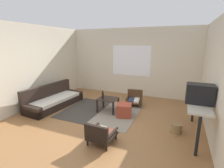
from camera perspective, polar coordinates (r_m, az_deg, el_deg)
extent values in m
plane|color=olive|center=(4.53, -5.11, -13.88)|extent=(7.80, 7.80, 0.00)
cube|color=beige|center=(6.90, 6.71, 7.48)|extent=(5.60, 0.12, 2.70)
cube|color=white|center=(6.83, 6.58, 7.97)|extent=(1.57, 0.01, 1.20)
cube|color=beige|center=(3.97, 33.26, 0.65)|extent=(0.12, 6.60, 2.70)
cube|color=beige|center=(6.01, -27.09, 5.14)|extent=(0.12, 6.60, 2.70)
cube|color=#38332D|center=(5.57, -9.33, -8.45)|extent=(1.15, 1.90, 0.01)
cube|color=gray|center=(5.09, 1.84, -10.47)|extent=(1.15, 1.90, 0.01)
cube|color=black|center=(6.00, -18.87, -6.30)|extent=(0.92, 2.10, 0.23)
cube|color=beige|center=(5.93, -18.79, -4.87)|extent=(0.81, 1.91, 0.10)
cube|color=black|center=(6.14, -21.23, -3.01)|extent=(0.29, 2.05, 0.62)
cube|color=black|center=(6.62, -13.15, -3.55)|extent=(0.78, 0.24, 0.33)
cube|color=black|center=(5.43, -26.01, -8.52)|extent=(0.78, 0.24, 0.33)
cube|color=black|center=(5.18, -1.42, -5.09)|extent=(0.61, 0.51, 0.02)
cube|color=black|center=(5.54, -3.03, -6.19)|extent=(0.04, 0.04, 0.41)
cube|color=black|center=(5.34, 2.17, -6.95)|extent=(0.04, 0.04, 0.41)
cube|color=black|center=(5.18, -5.10, -7.65)|extent=(0.04, 0.04, 0.41)
cube|color=black|center=(4.97, 0.41, -8.56)|extent=(0.04, 0.04, 0.41)
cylinder|color=#472D19|center=(5.62, 9.57, -7.65)|extent=(0.04, 0.04, 0.12)
cylinder|color=#472D19|center=(5.67, 5.04, -7.31)|extent=(0.04, 0.04, 0.12)
cylinder|color=#472D19|center=(6.03, 9.96, -6.15)|extent=(0.04, 0.04, 0.12)
cylinder|color=#472D19|center=(6.08, 5.74, -5.85)|extent=(0.04, 0.04, 0.12)
cube|color=#472D19|center=(5.82, 7.61, -5.92)|extent=(0.60, 0.59, 0.05)
cube|color=silver|center=(5.77, 8.51, -5.53)|extent=(0.24, 0.48, 0.06)
cube|color=#2D3856|center=(5.79, 6.69, -5.40)|extent=(0.24, 0.48, 0.06)
cube|color=#472D19|center=(5.97, 7.94, -3.47)|extent=(0.53, 0.15, 0.33)
cube|color=#472D19|center=(5.76, 10.05, -5.01)|extent=(0.12, 0.52, 0.04)
cube|color=#472D19|center=(5.81, 5.26, -4.67)|extent=(0.12, 0.52, 0.04)
cylinder|color=black|center=(4.08, -4.62, -16.15)|extent=(0.04, 0.04, 0.13)
cylinder|color=black|center=(3.90, 1.34, -17.58)|extent=(0.04, 0.04, 0.13)
cylinder|color=black|center=(3.74, -8.41, -19.30)|extent=(0.04, 0.04, 0.13)
cylinder|color=black|center=(3.55, -1.97, -21.16)|extent=(0.04, 0.04, 0.13)
cube|color=black|center=(3.76, -3.43, -17.33)|extent=(0.55, 0.57, 0.05)
cube|color=beige|center=(3.79, -4.56, -16.15)|extent=(0.19, 0.50, 0.06)
cube|color=brown|center=(3.71, -1.98, -16.79)|extent=(0.19, 0.50, 0.06)
cube|color=black|center=(3.48, -5.48, -16.50)|extent=(0.53, 0.09, 0.33)
cube|color=black|center=(3.81, -6.77, -14.96)|extent=(0.07, 0.55, 0.04)
cube|color=black|center=(3.61, 0.08, -16.65)|extent=(0.07, 0.55, 0.04)
cube|color=#993D28|center=(4.94, 4.20, -8.96)|extent=(0.51, 0.51, 0.38)
cube|color=beige|center=(4.17, 27.38, -5.15)|extent=(0.43, 1.69, 0.04)
cylinder|color=black|center=(3.61, 27.45, -15.58)|extent=(0.06, 0.06, 0.83)
cylinder|color=black|center=(5.05, 26.24, -7.13)|extent=(0.06, 0.06, 0.83)
cube|color=black|center=(3.90, 27.96, -2.99)|extent=(0.53, 0.34, 0.41)
cube|color=black|center=(3.88, 24.19, -2.36)|extent=(0.01, 0.26, 0.29)
cylinder|color=#A87047|center=(4.39, 27.33, -2.65)|extent=(0.26, 0.26, 0.20)
cylinder|color=#A87047|center=(4.35, 27.57, -0.56)|extent=(0.13, 0.13, 0.13)
cylinder|color=black|center=(5.10, -3.20, -4.03)|extent=(0.06, 0.06, 0.22)
cylinder|color=black|center=(5.06, -3.22, -2.54)|extent=(0.03, 0.03, 0.06)
cylinder|color=olive|center=(4.42, 21.26, -13.93)|extent=(0.25, 0.25, 0.23)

